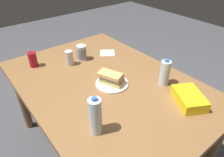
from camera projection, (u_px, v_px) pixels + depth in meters
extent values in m
plane|color=#4C4C51|center=(107.00, 147.00, 1.92)|extent=(8.00, 8.00, 0.00)
cube|color=olive|center=(105.00, 84.00, 1.52)|extent=(1.57, 1.09, 0.04)
cylinder|color=brown|center=(215.00, 145.00, 1.51)|extent=(0.07, 0.07, 0.70)
cylinder|color=brown|center=(102.00, 68.00, 2.43)|extent=(0.07, 0.07, 0.70)
cylinder|color=brown|center=(22.00, 100.00, 1.94)|extent=(0.07, 0.07, 0.70)
cylinder|color=white|center=(112.00, 84.00, 1.47)|extent=(0.24, 0.24, 0.01)
cube|color=#DBB26B|center=(112.00, 82.00, 1.46)|extent=(0.19, 0.15, 0.02)
cube|color=#599E3F|center=(112.00, 80.00, 1.45)|extent=(0.18, 0.14, 0.01)
cube|color=#C6727A|center=(112.00, 78.00, 1.45)|extent=(0.18, 0.14, 0.02)
cube|color=yellow|center=(112.00, 76.00, 1.44)|extent=(0.17, 0.13, 0.01)
cube|color=#DBB26B|center=(110.00, 75.00, 1.43)|extent=(0.19, 0.15, 0.02)
cylinder|color=maroon|center=(33.00, 60.00, 1.66)|extent=(0.07, 0.07, 0.12)
cube|color=yellow|center=(189.00, 98.00, 1.29)|extent=(0.27, 0.24, 0.07)
cylinder|color=silver|center=(95.00, 117.00, 1.05)|extent=(0.07, 0.07, 0.22)
cylinder|color=blue|center=(94.00, 99.00, 0.98)|extent=(0.03, 0.03, 0.02)
cylinder|color=silver|center=(82.00, 54.00, 1.76)|extent=(0.08, 0.08, 0.09)
cylinder|color=silver|center=(82.00, 53.00, 1.75)|extent=(0.08, 0.08, 0.09)
cylinder|color=silver|center=(81.00, 51.00, 1.74)|extent=(0.08, 0.08, 0.09)
cylinder|color=silver|center=(165.00, 73.00, 1.43)|extent=(0.07, 0.07, 0.18)
cylinder|color=blue|center=(167.00, 61.00, 1.38)|extent=(0.03, 0.03, 0.02)
cylinder|color=silver|center=(69.00, 58.00, 1.68)|extent=(0.07, 0.07, 0.12)
cube|color=white|center=(107.00, 53.00, 1.88)|extent=(0.18, 0.18, 0.01)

